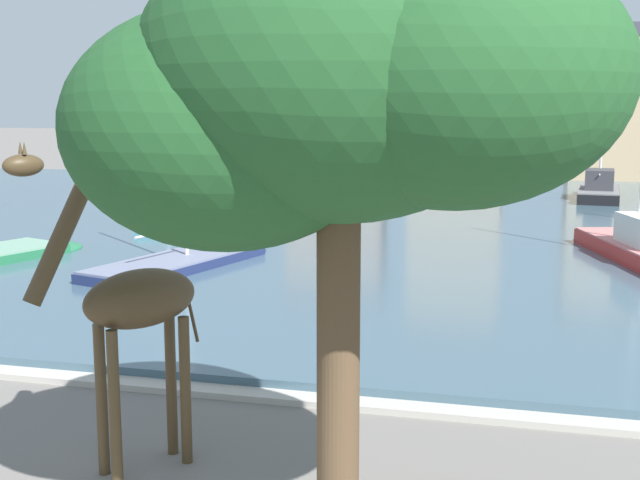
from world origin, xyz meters
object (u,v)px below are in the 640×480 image
giraffe_statue (132,306)px  sailboat_black (599,192)px  sailboat_red (638,247)px  shade_tree (336,91)px  sailboat_navy (191,262)px  sailboat_teal (168,212)px

giraffe_statue → sailboat_black: bearing=75.9°
sailboat_black → sailboat_red: 17.46m
sailboat_red → shade_tree: size_ratio=1.14×
giraffe_statue → sailboat_red: bearing=63.9°
sailboat_red → shade_tree: sailboat_red is taller
giraffe_statue → sailboat_red: sailboat_red is taller
giraffe_statue → sailboat_navy: bearing=109.9°
sailboat_black → shade_tree: 37.97m
giraffe_statue → shade_tree: 4.77m
giraffe_statue → sailboat_navy: 14.24m
sailboat_navy → sailboat_teal: bearing=117.9°
sailboat_navy → shade_tree: (8.11, -15.01, 5.01)m
shade_tree → sailboat_navy: bearing=118.4°
sailboat_red → sailboat_navy: bearing=-160.7°
sailboat_red → giraffe_statue: bearing=-116.1°
sailboat_teal → sailboat_navy: sailboat_teal is taller
sailboat_red → sailboat_navy: 14.45m
shade_tree → sailboat_black: bearing=81.4°
sailboat_black → shade_tree: sailboat_black is taller
sailboat_black → sailboat_red: sailboat_red is taller
sailboat_navy → sailboat_black: bearing=58.3°
sailboat_black → sailboat_navy: size_ratio=0.86×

